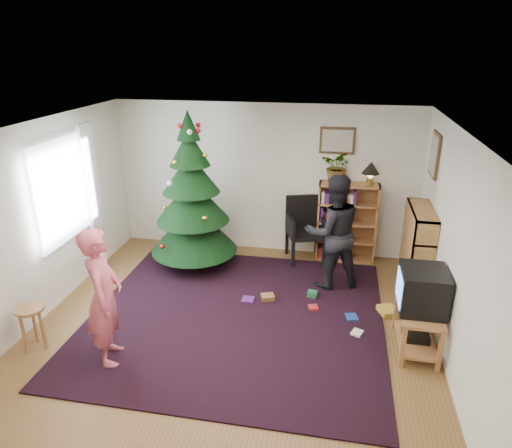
% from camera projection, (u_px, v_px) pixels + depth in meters
% --- Properties ---
extents(floor, '(5.00, 5.00, 0.00)m').
position_uv_depth(floor, '(231.00, 330.00, 5.76)').
color(floor, brown).
rests_on(floor, ground).
extents(ceiling, '(5.00, 5.00, 0.00)m').
position_uv_depth(ceiling, '(226.00, 131.00, 4.83)').
color(ceiling, white).
rests_on(ceiling, wall_back).
extents(wall_back, '(5.00, 0.02, 2.50)m').
position_uv_depth(wall_back, '(265.00, 180.00, 7.57)').
color(wall_back, silver).
rests_on(wall_back, floor).
extents(wall_front, '(5.00, 0.02, 2.50)m').
position_uv_depth(wall_front, '(140.00, 389.00, 3.01)').
color(wall_front, silver).
rests_on(wall_front, floor).
extents(wall_left, '(0.02, 5.00, 2.50)m').
position_uv_depth(wall_left, '(35.00, 225.00, 5.72)').
color(wall_left, silver).
rests_on(wall_left, floor).
extents(wall_right, '(0.02, 5.00, 2.50)m').
position_uv_depth(wall_right, '(456.00, 256.00, 4.87)').
color(wall_right, silver).
rests_on(wall_right, floor).
extents(rug, '(3.80, 3.60, 0.02)m').
position_uv_depth(rug, '(236.00, 316.00, 6.03)').
color(rug, black).
rests_on(rug, floor).
extents(window_pane, '(0.04, 1.20, 1.40)m').
position_uv_depth(window_pane, '(62.00, 191.00, 6.16)').
color(window_pane, silver).
rests_on(window_pane, wall_left).
extents(curtain, '(0.06, 0.35, 1.60)m').
position_uv_depth(curtain, '(91.00, 177.00, 6.80)').
color(curtain, silver).
rests_on(curtain, wall_left).
extents(picture_back, '(0.55, 0.03, 0.42)m').
position_uv_depth(picture_back, '(337.00, 141.00, 7.09)').
color(picture_back, '#4C3319').
rests_on(picture_back, wall_back).
extents(picture_right, '(0.03, 0.50, 0.60)m').
position_uv_depth(picture_right, '(435.00, 155.00, 6.21)').
color(picture_right, '#4C3319').
rests_on(picture_right, wall_right).
extents(christmas_tree, '(1.37, 1.37, 2.48)m').
position_uv_depth(christmas_tree, '(192.00, 204.00, 7.07)').
color(christmas_tree, '#3F2816').
rests_on(christmas_tree, rug).
extents(bookshelf_back, '(0.95, 0.30, 1.30)m').
position_uv_depth(bookshelf_back, '(347.00, 221.00, 7.41)').
color(bookshelf_back, '#9F7238').
rests_on(bookshelf_back, floor).
extents(bookshelf_right, '(0.30, 0.95, 1.30)m').
position_uv_depth(bookshelf_right, '(416.00, 252.00, 6.33)').
color(bookshelf_right, '#9F7238').
rests_on(bookshelf_right, floor).
extents(tv_stand, '(0.45, 0.81, 0.55)m').
position_uv_depth(tv_stand, '(417.00, 325.00, 5.30)').
color(tv_stand, '#9F7238').
rests_on(tv_stand, floor).
extents(crt_tv, '(0.51, 0.55, 0.48)m').
position_uv_depth(crt_tv, '(422.00, 290.00, 5.12)').
color(crt_tv, black).
rests_on(crt_tv, tv_stand).
extents(armchair, '(0.72, 0.73, 1.04)m').
position_uv_depth(armchair, '(306.00, 225.00, 7.52)').
color(armchair, black).
rests_on(armchair, rug).
extents(stool, '(0.32, 0.32, 0.54)m').
position_uv_depth(stool, '(31.00, 317.00, 5.29)').
color(stool, '#9F7238').
rests_on(stool, floor).
extents(person_standing, '(0.55, 0.68, 1.61)m').
position_uv_depth(person_standing, '(104.00, 297.00, 4.95)').
color(person_standing, '#C8505F').
rests_on(person_standing, rug).
extents(person_by_chair, '(1.00, 0.89, 1.71)m').
position_uv_depth(person_by_chair, '(333.00, 232.00, 6.50)').
color(person_by_chair, black).
rests_on(person_by_chair, rug).
extents(potted_plant, '(0.61, 0.57, 0.54)m').
position_uv_depth(potted_plant, '(338.00, 167.00, 7.11)').
color(potted_plant, gray).
rests_on(potted_plant, bookshelf_back).
extents(table_lamp, '(0.28, 0.28, 0.37)m').
position_uv_depth(table_lamp, '(371.00, 170.00, 7.03)').
color(table_lamp, '#A57F33').
rests_on(table_lamp, bookshelf_back).
extents(floor_clutter, '(2.09, 0.99, 0.08)m').
position_uv_depth(floor_clutter, '(318.00, 308.00, 6.16)').
color(floor_clutter, '#A51E19').
rests_on(floor_clutter, rug).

